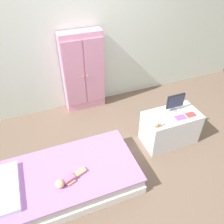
# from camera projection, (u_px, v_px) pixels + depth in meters

# --- Properties ---
(ground_plane) EXTENTS (10.00, 10.00, 0.02)m
(ground_plane) POSITION_uv_depth(u_px,v_px,m) (119.00, 163.00, 3.13)
(ground_plane) COLOR brown
(back_wall) EXTENTS (6.40, 0.05, 2.70)m
(back_wall) POSITION_uv_depth(u_px,v_px,m) (81.00, 28.00, 3.43)
(back_wall) COLOR silver
(back_wall) RESTS_ON ground_plane
(bed) EXTENTS (1.73, 0.91, 0.27)m
(bed) POSITION_uv_depth(u_px,v_px,m) (66.00, 179.00, 2.77)
(bed) COLOR white
(bed) RESTS_ON ground_plane
(pillow) EXTENTS (0.32, 0.65, 0.06)m
(pillow) POSITION_uv_depth(u_px,v_px,m) (4.00, 189.00, 2.48)
(pillow) COLOR silver
(pillow) RESTS_ON bed
(doll) EXTENTS (0.38, 0.20, 0.10)m
(doll) POSITION_uv_depth(u_px,v_px,m) (66.00, 181.00, 2.55)
(doll) COLOR #D6668E
(doll) RESTS_ON bed
(wardrobe) EXTENTS (0.66, 0.24, 1.35)m
(wardrobe) POSITION_uv_depth(u_px,v_px,m) (83.00, 73.00, 3.72)
(wardrobe) COLOR #E599BC
(wardrobe) RESTS_ON ground_plane
(tv_stand) EXTENTS (0.78, 0.44, 0.50)m
(tv_stand) POSITION_uv_depth(u_px,v_px,m) (170.00, 128.00, 3.32)
(tv_stand) COLOR silver
(tv_stand) RESTS_ON ground_plane
(tv_monitor) EXTENTS (0.27, 0.10, 0.27)m
(tv_monitor) POSITION_uv_depth(u_px,v_px,m) (175.00, 102.00, 3.14)
(tv_monitor) COLOR #99999E
(tv_monitor) RESTS_ON tv_stand
(rocking_horse_toy) EXTENTS (0.09, 0.04, 0.11)m
(rocking_horse_toy) POSITION_uv_depth(u_px,v_px,m) (159.00, 124.00, 2.94)
(rocking_horse_toy) COLOR #8E6642
(rocking_horse_toy) RESTS_ON tv_stand
(book_purple) EXTENTS (0.15, 0.09, 0.01)m
(book_purple) POSITION_uv_depth(u_px,v_px,m) (180.00, 117.00, 3.11)
(book_purple) COLOR #8E51B2
(book_purple) RESTS_ON tv_stand
(book_red) EXTENTS (0.13, 0.09, 0.01)m
(book_red) POSITION_uv_depth(u_px,v_px,m) (191.00, 115.00, 3.15)
(book_red) COLOR #CC3838
(book_red) RESTS_ON tv_stand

